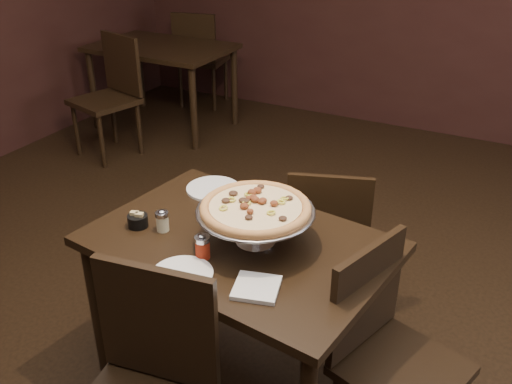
% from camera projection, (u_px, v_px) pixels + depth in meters
% --- Properties ---
extents(room, '(6.04, 7.04, 2.84)m').
position_uv_depth(room, '(262.00, 81.00, 1.83)').
color(room, black).
rests_on(room, ground).
extents(dining_table, '(1.25, 0.92, 0.73)m').
position_uv_depth(dining_table, '(239.00, 260.00, 2.29)').
color(dining_table, black).
rests_on(dining_table, ground).
extents(background_table, '(1.20, 0.80, 0.75)m').
position_uv_depth(background_table, '(162.00, 57.00, 5.05)').
color(background_table, black).
rests_on(background_table, ground).
extents(pizza_stand, '(0.46, 0.46, 0.19)m').
position_uv_depth(pizza_stand, '(255.00, 208.00, 2.15)').
color(pizza_stand, silver).
rests_on(pizza_stand, dining_table).
extents(parmesan_shaker, '(0.05, 0.05, 0.09)m').
position_uv_depth(parmesan_shaker, '(162.00, 221.00, 2.28)').
color(parmesan_shaker, beige).
rests_on(parmesan_shaker, dining_table).
extents(pepper_flake_shaker, '(0.06, 0.06, 0.10)m').
position_uv_depth(pepper_flake_shaker, '(203.00, 247.00, 2.11)').
color(pepper_flake_shaker, maroon).
rests_on(pepper_flake_shaker, dining_table).
extents(packet_caddy, '(0.08, 0.08, 0.06)m').
position_uv_depth(packet_caddy, '(138.00, 220.00, 2.32)').
color(packet_caddy, black).
rests_on(packet_caddy, dining_table).
extents(napkin_stack, '(0.19, 0.19, 0.02)m').
position_uv_depth(napkin_stack, '(257.00, 288.00, 1.96)').
color(napkin_stack, white).
rests_on(napkin_stack, dining_table).
extents(plate_left, '(0.25, 0.25, 0.01)m').
position_uv_depth(plate_left, '(213.00, 189.00, 2.62)').
color(plate_left, white).
rests_on(plate_left, dining_table).
extents(plate_near, '(0.22, 0.22, 0.01)m').
position_uv_depth(plate_near, '(182.00, 274.00, 2.03)').
color(plate_near, white).
rests_on(plate_near, dining_table).
extents(serving_spatula, '(0.15, 0.15, 0.02)m').
position_uv_depth(serving_spatula, '(273.00, 218.00, 2.10)').
color(serving_spatula, silver).
rests_on(serving_spatula, pizza_stand).
extents(chair_far, '(0.49, 0.49, 0.83)m').
position_uv_depth(chair_far, '(327.00, 235.00, 2.79)').
color(chair_far, black).
rests_on(chair_far, ground).
extents(chair_side, '(0.50, 0.50, 0.86)m').
position_uv_depth(chair_side, '(387.00, 348.00, 2.07)').
color(chair_side, black).
rests_on(chair_side, ground).
extents(bg_chair_far, '(0.51, 0.51, 0.94)m').
position_uv_depth(bg_chair_far, '(200.00, 56.00, 5.61)').
color(bg_chair_far, black).
rests_on(bg_chair_far, ground).
extents(bg_chair_near, '(0.55, 0.55, 0.96)m').
position_uv_depth(bg_chair_near, '(111.00, 91.00, 4.57)').
color(bg_chair_near, black).
rests_on(bg_chair_near, ground).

